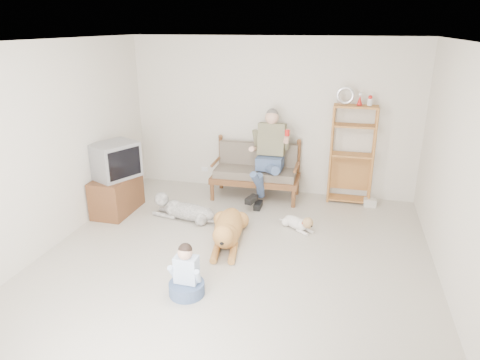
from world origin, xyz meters
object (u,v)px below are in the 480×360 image
(loveseat, at_px, (256,170))
(tv_stand, at_px, (117,194))
(etagere, at_px, (352,154))
(golden_retriever, at_px, (228,230))

(loveseat, distance_m, tv_stand, 2.38)
(etagere, height_order, golden_retriever, etagere)
(tv_stand, bearing_deg, loveseat, 31.14)
(etagere, height_order, tv_stand, etagere)
(tv_stand, relative_size, golden_retriever, 0.57)
(loveseat, height_order, etagere, etagere)
(etagere, relative_size, tv_stand, 2.15)
(tv_stand, distance_m, golden_retriever, 2.10)
(etagere, bearing_deg, tv_stand, -159.42)
(loveseat, bearing_deg, tv_stand, -150.73)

